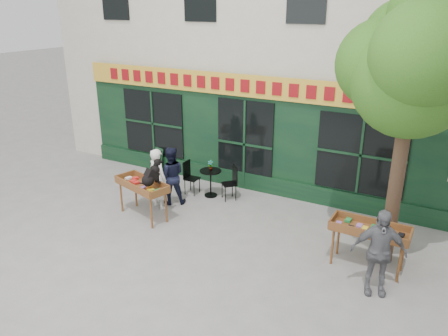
{
  "coord_description": "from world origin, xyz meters",
  "views": [
    {
      "loc": [
        5.13,
        -8.29,
        5.06
      ],
      "look_at": [
        0.32,
        0.5,
        1.29
      ],
      "focal_mm": 35.0,
      "sensor_mm": 36.0,
      "label": 1
    }
  ],
  "objects_px": {
    "dog": "(151,172)",
    "book_cart_right": "(370,232)",
    "bistro_table": "(211,178)",
    "man_right": "(378,252)",
    "book_cart_center": "(142,187)",
    "woman": "(158,179)",
    "man_left": "(171,176)"
  },
  "relations": [
    {
      "from": "man_right",
      "to": "bistro_table",
      "type": "relative_size",
      "value": 2.23
    },
    {
      "from": "dog",
      "to": "man_left",
      "type": "bearing_deg",
      "value": 117.52
    },
    {
      "from": "woman",
      "to": "man_right",
      "type": "distance_m",
      "value": 5.8
    },
    {
      "from": "book_cart_center",
      "to": "dog",
      "type": "bearing_deg",
      "value": 8.39
    },
    {
      "from": "bistro_table",
      "to": "man_left",
      "type": "relative_size",
      "value": 0.48
    },
    {
      "from": "dog",
      "to": "book_cart_right",
      "type": "relative_size",
      "value": 0.4
    },
    {
      "from": "woman",
      "to": "dog",
      "type": "bearing_deg",
      "value": 133.08
    },
    {
      "from": "woman",
      "to": "man_right",
      "type": "height_order",
      "value": "man_right"
    },
    {
      "from": "book_cart_center",
      "to": "woman",
      "type": "relative_size",
      "value": 1.0
    },
    {
      "from": "woman",
      "to": "man_left",
      "type": "relative_size",
      "value": 1.03
    },
    {
      "from": "book_cart_right",
      "to": "bistro_table",
      "type": "height_order",
      "value": "book_cart_right"
    },
    {
      "from": "woman",
      "to": "book_cart_right",
      "type": "height_order",
      "value": "woman"
    },
    {
      "from": "man_right",
      "to": "dog",
      "type": "bearing_deg",
      "value": 157.38
    },
    {
      "from": "book_cart_right",
      "to": "bistro_table",
      "type": "relative_size",
      "value": 1.99
    },
    {
      "from": "book_cart_center",
      "to": "dog",
      "type": "xyz_separation_m",
      "value": [
        0.35,
        -0.05,
        0.47
      ]
    },
    {
      "from": "book_cart_center",
      "to": "bistro_table",
      "type": "height_order",
      "value": "book_cart_center"
    },
    {
      "from": "book_cart_right",
      "to": "man_left",
      "type": "distance_m",
      "value": 5.31
    },
    {
      "from": "woman",
      "to": "bistro_table",
      "type": "xyz_separation_m",
      "value": [
        0.84,
        1.27,
        -0.27
      ]
    },
    {
      "from": "woman",
      "to": "bistro_table",
      "type": "relative_size",
      "value": 2.13
    },
    {
      "from": "man_left",
      "to": "woman",
      "type": "bearing_deg",
      "value": 32.96
    },
    {
      "from": "woman",
      "to": "man_right",
      "type": "xyz_separation_m",
      "value": [
        5.71,
        -1.03,
        0.04
      ]
    },
    {
      "from": "dog",
      "to": "woman",
      "type": "distance_m",
      "value": 0.92
    },
    {
      "from": "bistro_table",
      "to": "man_right",
      "type": "bearing_deg",
      "value": -25.26
    },
    {
      "from": "bistro_table",
      "to": "book_cart_right",
      "type": "bearing_deg",
      "value": -18.71
    },
    {
      "from": "dog",
      "to": "book_cart_right",
      "type": "height_order",
      "value": "dog"
    },
    {
      "from": "man_right",
      "to": "woman",
      "type": "bearing_deg",
      "value": 150.68
    },
    {
      "from": "book_cart_center",
      "to": "book_cart_right",
      "type": "distance_m",
      "value": 5.43
    },
    {
      "from": "woman",
      "to": "man_right",
      "type": "bearing_deg",
      "value": -173.7
    },
    {
      "from": "woman",
      "to": "man_left",
      "type": "distance_m",
      "value": 0.4
    },
    {
      "from": "man_right",
      "to": "bistro_table",
      "type": "bearing_deg",
      "value": 135.64
    },
    {
      "from": "woman",
      "to": "man_right",
      "type": "relative_size",
      "value": 0.96
    },
    {
      "from": "dog",
      "to": "man_right",
      "type": "distance_m",
      "value": 5.39
    }
  ]
}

